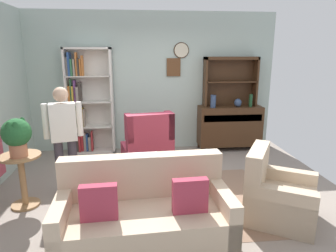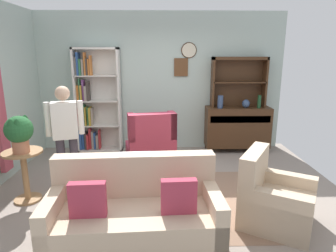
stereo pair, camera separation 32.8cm
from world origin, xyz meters
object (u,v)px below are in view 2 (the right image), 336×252
at_px(vase_round, 246,104).
at_px(book_stack, 139,173).
at_px(sideboard_hutch, 239,75).
at_px(person_reading, 65,132).
at_px(vase_tall, 220,102).
at_px(armchair_floral, 273,201).
at_px(coffee_table, 142,179).
at_px(couch_floral, 135,215).
at_px(bookshelf, 94,103).
at_px(bottle_wine, 259,102).
at_px(potted_plant_large, 19,132).
at_px(plant_stand, 24,170).
at_px(sideboard, 237,127).
at_px(wingback_chair, 150,149).

bearing_deg(vase_round, book_stack, -133.02).
xyz_separation_m(sideboard_hutch, person_reading, (-2.93, -1.92, -0.65)).
distance_m(vase_tall, book_stack, 2.66).
bearing_deg(person_reading, armchair_floral, -18.80).
bearing_deg(coffee_table, couch_floral, -91.61).
bearing_deg(bookshelf, bottle_wine, -2.94).
bearing_deg(vase_round, couch_floral, -123.88).
xyz_separation_m(bottle_wine, potted_plant_large, (-3.81, -2.05, -0.04)).
bearing_deg(person_reading, book_stack, -20.67).
distance_m(armchair_floral, person_reading, 2.91).
bearing_deg(sideboard_hutch, plant_stand, -147.52).
relative_size(sideboard, armchair_floral, 1.23).
bearing_deg(bottle_wine, potted_plant_large, -151.67).
distance_m(armchair_floral, plant_stand, 3.27).
xyz_separation_m(bookshelf, sideboard, (2.94, -0.08, -0.49)).
xyz_separation_m(bottle_wine, coffee_table, (-2.22, -2.10, -0.70)).
relative_size(coffee_table, book_stack, 4.22).
distance_m(sideboard, potted_plant_large, 4.06).
bearing_deg(bookshelf, vase_tall, -3.63).
bearing_deg(book_stack, bottle_wine, 43.17).
bearing_deg(sideboard_hutch, armchair_floral, -94.83).
relative_size(sideboard_hutch, potted_plant_large, 2.22).
height_order(bottle_wine, plant_stand, bottle_wine).
distance_m(vase_tall, vase_round, 0.52).
bearing_deg(sideboard_hutch, vase_round, -53.52).
distance_m(bookshelf, sideboard_hutch, 2.99).
height_order(vase_tall, potted_plant_large, potted_plant_large).
distance_m(sideboard_hutch, book_stack, 3.18).
bearing_deg(sideboard_hutch, bottle_wine, -26.96).
xyz_separation_m(couch_floral, person_reading, (-1.07, 1.22, 0.59)).
xyz_separation_m(wingback_chair, coffee_table, (-0.08, -1.17, -0.03)).
bearing_deg(bottle_wine, vase_round, 175.05).
bearing_deg(coffee_table, potted_plant_large, 178.30).
xyz_separation_m(bookshelf, vase_round, (3.07, -0.15, 0.01)).
xyz_separation_m(vase_tall, bottle_wine, (0.78, -0.01, 0.00)).
xyz_separation_m(sideboard_hutch, bottle_wine, (0.39, -0.20, -0.51)).
height_order(sideboard_hutch, vase_round, sideboard_hutch).
height_order(bookshelf, vase_tall, bookshelf).
bearing_deg(wingback_chair, coffee_table, -93.70).
bearing_deg(bookshelf, couch_floral, -70.78).
xyz_separation_m(vase_round, wingback_chair, (-1.89, -0.96, -0.62)).
distance_m(vase_tall, couch_floral, 3.37).
xyz_separation_m(vase_round, coffee_table, (-1.96, -2.12, -0.65)).
xyz_separation_m(vase_tall, armchair_floral, (0.15, -2.64, -0.76)).
bearing_deg(wingback_chair, sideboard, 30.18).
bearing_deg(book_stack, couch_floral, -89.13).
height_order(vase_round, wingback_chair, vase_round).
xyz_separation_m(sideboard, vase_tall, (-0.39, -0.08, 0.54)).
distance_m(sideboard_hutch, bottle_wine, 0.67).
bearing_deg(bookshelf, person_reading, -89.61).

